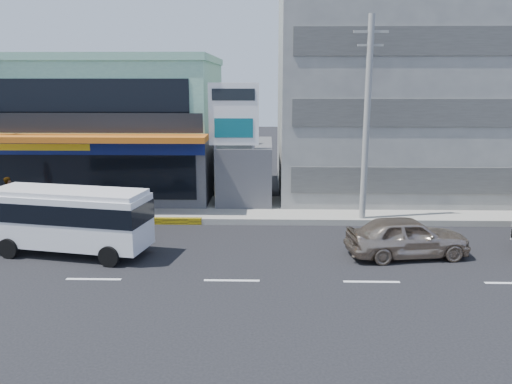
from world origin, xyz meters
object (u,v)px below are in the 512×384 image
(satellite_dish, at_px, (245,143))
(utility_pole_near, at_px, (367,120))
(sedan, at_px, (407,237))
(shop_building, at_px, (118,130))
(billboard, at_px, (234,121))
(minibus, at_px, (70,216))
(motorcycle_rider, at_px, (12,209))
(concrete_building, at_px, (410,80))

(satellite_dish, distance_m, utility_pole_near, 7.17)
(sedan, bearing_deg, satellite_dish, 31.63)
(shop_building, xyz_separation_m, satellite_dish, (8.00, -2.95, -0.42))
(billboard, bearing_deg, shop_building, 147.68)
(shop_building, relative_size, sedan, 2.53)
(billboard, bearing_deg, minibus, -133.98)
(sedan, bearing_deg, motorcycle_rider, 69.12)
(utility_pole_near, height_order, sedan, utility_pole_near)
(concrete_building, relative_size, satellite_dish, 10.67)
(billboard, height_order, minibus, billboard)
(concrete_building, xyz_separation_m, minibus, (-16.79, -12.31, -5.38))
(concrete_building, bearing_deg, shop_building, -176.65)
(shop_building, distance_m, concrete_building, 18.28)
(shop_building, xyz_separation_m, motorcycle_rider, (-3.38, -7.15, -3.20))
(concrete_building, bearing_deg, minibus, -143.74)
(concrete_building, relative_size, billboard, 2.32)
(shop_building, distance_m, billboard, 8.92)
(utility_pole_near, distance_m, sedan, 6.45)
(minibus, bearing_deg, motorcycle_rider, 138.16)
(utility_pole_near, bearing_deg, motorcycle_rider, -178.02)
(shop_building, relative_size, motorcycle_rider, 5.13)
(concrete_building, distance_m, minibus, 21.50)
(sedan, height_order, motorcycle_rider, motorcycle_rider)
(motorcycle_rider, bearing_deg, utility_pole_near, 1.98)
(satellite_dish, bearing_deg, concrete_building, 21.80)
(satellite_dish, height_order, minibus, satellite_dish)
(utility_pole_near, bearing_deg, concrete_building, 62.24)
(utility_pole_near, bearing_deg, sedan, -78.72)
(minibus, bearing_deg, utility_pole_near, 20.24)
(satellite_dish, bearing_deg, shop_building, 159.79)
(satellite_dish, height_order, billboard, billboard)
(concrete_building, height_order, satellite_dish, concrete_building)
(satellite_dish, xyz_separation_m, motorcycle_rider, (-11.38, -4.20, -2.78))
(minibus, height_order, sedan, minibus)
(minibus, xyz_separation_m, sedan, (13.72, 0.02, -0.79))
(shop_building, distance_m, satellite_dish, 8.54)
(sedan, xyz_separation_m, motorcycle_rider, (-18.32, 4.10, -0.04))
(utility_pole_near, height_order, motorcycle_rider, utility_pole_near)
(satellite_dish, xyz_separation_m, sedan, (6.94, -8.30, -2.74))
(shop_building, relative_size, satellite_dish, 8.27)
(billboard, distance_m, utility_pole_near, 6.75)
(concrete_building, bearing_deg, sedan, -103.99)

